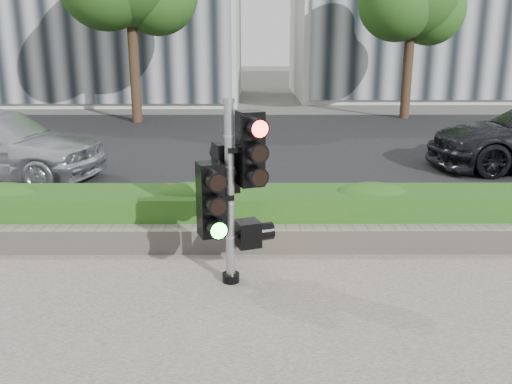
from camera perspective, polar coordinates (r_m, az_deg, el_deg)
The scene contains 6 objects.
ground at distance 5.95m, azimuth 2.38°, elevation -13.22°, with size 120.00×120.00×0.00m, color #51514C.
road at distance 15.48m, azimuth 0.74°, elevation 4.97°, with size 60.00×13.00×0.02m, color black.
curb at distance 8.82m, azimuth 1.48°, elevation -2.96°, with size 60.00×0.25×0.12m, color gray.
stone_wall at distance 7.60m, azimuth 1.76°, elevation -4.96°, with size 12.00×0.32×0.34m, color gray.
hedge at distance 8.15m, azimuth 1.62°, elevation -2.24°, with size 12.00×1.00×0.68m, color #498A2A.
traffic_signal at distance 6.34m, azimuth -2.63°, elevation 0.90°, with size 0.81×0.71×2.22m.
Camera 1 is at (-0.26, -5.21, 2.87)m, focal length 38.00 mm.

